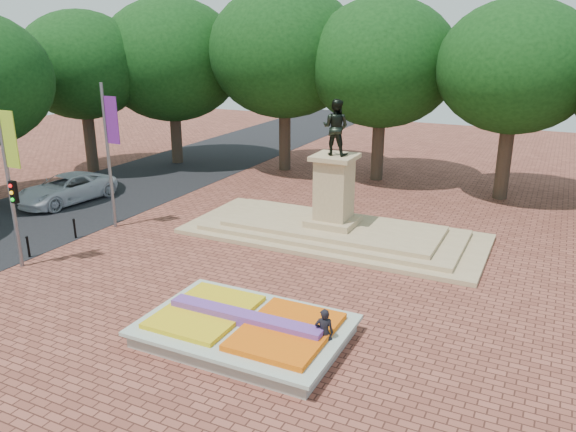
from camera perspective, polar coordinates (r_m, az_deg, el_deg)
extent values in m
plane|color=brown|center=(20.07, -3.99, -9.12)|extent=(90.00, 90.00, 0.00)
cube|color=black|center=(32.82, -22.72, 0.48)|extent=(9.00, 90.00, 0.02)
cube|color=gray|center=(18.00, -4.40, -11.74)|extent=(6.00, 4.00, 0.45)
cube|color=beige|center=(17.86, -4.43, -10.98)|extent=(6.30, 4.30, 0.12)
cube|color=orange|center=(17.20, -0.17, -11.66)|extent=(2.60, 3.40, 0.22)
cube|color=gold|center=(18.50, -8.37, -9.61)|extent=(2.60, 3.40, 0.18)
cube|color=#5C3490|center=(17.76, -4.44, -10.36)|extent=(5.20, 0.55, 0.38)
cube|color=tan|center=(26.67, 4.57, -1.81)|extent=(14.00, 6.00, 0.20)
cube|color=tan|center=(26.60, 4.58, -1.41)|extent=(12.00, 5.00, 0.20)
cube|color=tan|center=(26.53, 4.59, -1.00)|extent=(10.00, 4.00, 0.20)
cube|color=tan|center=(26.45, 4.61, -0.49)|extent=(2.20, 2.20, 0.30)
cube|color=tan|center=(26.00, 4.69, 2.75)|extent=(1.50, 1.50, 2.80)
cube|color=tan|center=(25.64, 4.78, 5.98)|extent=(1.90, 1.90, 0.20)
imported|color=black|center=(25.39, 4.86, 8.96)|extent=(1.22, 0.95, 2.50)
cylinder|color=#34251C|center=(42.34, -10.84, 8.07)|extent=(0.80, 0.80, 4.00)
ellipsoid|color=black|center=(41.80, -11.23, 14.41)|extent=(8.80, 8.80, 7.48)
cylinder|color=#34251C|center=(38.16, -1.05, 7.31)|extent=(0.80, 0.80, 4.00)
ellipsoid|color=black|center=(37.56, -1.09, 14.35)|extent=(8.80, 8.80, 7.48)
cylinder|color=#34251C|center=(35.60, 9.11, 6.29)|extent=(0.80, 0.80, 4.00)
ellipsoid|color=black|center=(34.95, 9.50, 13.84)|extent=(8.80, 8.80, 7.48)
cylinder|color=#34251C|center=(34.29, 20.38, 4.93)|extent=(0.80, 0.80, 4.00)
ellipsoid|color=black|center=(33.62, 21.27, 12.72)|extent=(8.80, 8.80, 7.48)
cylinder|color=#34251C|center=(40.90, -19.00, 6.95)|extent=(0.80, 0.80, 3.84)
ellipsoid|color=black|center=(40.34, -19.67, 13.20)|extent=(8.40, 8.40, 7.14)
cylinder|color=slate|center=(24.68, -26.47, 2.92)|extent=(0.16, 0.16, 7.00)
cube|color=#A2C627|center=(23.97, -26.40, 6.96)|extent=(0.70, 0.04, 2.20)
cylinder|color=slate|center=(28.24, -17.77, 5.68)|extent=(0.16, 0.16, 7.00)
cube|color=#661E7F|center=(27.63, -17.44, 9.26)|extent=(0.70, 0.04, 2.20)
cube|color=black|center=(24.59, -26.08, 2.20)|extent=(0.28, 0.18, 0.90)
cylinder|color=black|center=(26.38, -24.88, -2.93)|extent=(0.10, 0.10, 0.90)
sphere|color=black|center=(26.23, -25.01, -1.97)|extent=(0.12, 0.12, 0.12)
cylinder|color=black|center=(27.96, -20.84, -1.27)|extent=(0.10, 0.10, 0.90)
sphere|color=black|center=(27.82, -20.95, -0.36)|extent=(0.12, 0.12, 0.12)
cylinder|color=black|center=(29.68, -17.26, 0.21)|extent=(0.10, 0.10, 0.90)
sphere|color=black|center=(29.55, -17.35, 1.07)|extent=(0.12, 0.12, 0.12)
imported|color=silver|center=(34.05, -21.65, 2.59)|extent=(3.26, 5.94, 1.58)
imported|color=black|center=(16.88, 3.68, -11.75)|extent=(0.65, 0.53, 1.55)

